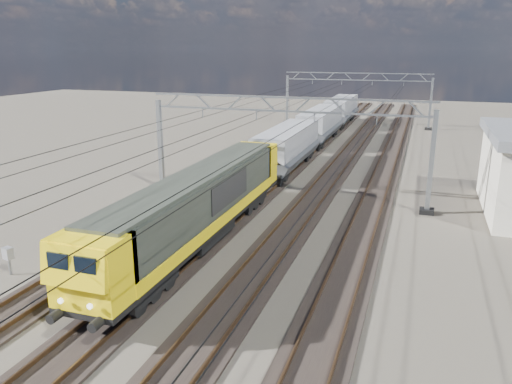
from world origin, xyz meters
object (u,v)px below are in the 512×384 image
(catenary_gantry_mid, at_px, (284,144))
(hopper_wagon_third, at_px, (341,109))
(trackside_cabinet, at_px, (8,254))
(hopper_wagon_lead, at_px, (287,145))
(locomotive, at_px, (200,203))
(catenary_gantry_far, at_px, (356,97))
(hopper_wagon_mid, at_px, (321,123))

(catenary_gantry_mid, bearing_deg, hopper_wagon_third, 93.12)
(trackside_cabinet, bearing_deg, catenary_gantry_mid, 74.45)
(hopper_wagon_lead, relative_size, trackside_cabinet, 9.59)
(catenary_gantry_mid, relative_size, locomotive, 0.94)
(catenary_gantry_far, xyz_separation_m, hopper_wagon_mid, (-2.00, -13.55, -1.67))
(hopper_wagon_third, bearing_deg, catenary_gantry_mid, -86.88)
(catenary_gantry_mid, relative_size, hopper_wagon_third, 1.53)
(catenary_gantry_far, distance_m, hopper_wagon_mid, 13.80)
(locomotive, distance_m, hopper_wagon_lead, 17.70)
(catenary_gantry_mid, xyz_separation_m, trackside_cabinet, (-8.88, -15.66, -2.87))
(catenary_gantry_far, xyz_separation_m, hopper_wagon_lead, (-2.00, -27.75, -1.67))
(hopper_wagon_mid, bearing_deg, catenary_gantry_far, 81.60)
(locomotive, distance_m, trackside_cabinet, 9.36)
(hopper_wagon_third, bearing_deg, locomotive, -90.00)
(catenary_gantry_far, xyz_separation_m, hopper_wagon_third, (-2.00, 0.65, -1.67))
(hopper_wagon_lead, bearing_deg, locomotive, -90.00)
(hopper_wagon_third, distance_m, trackside_cabinet, 52.78)
(hopper_wagon_lead, distance_m, hopper_wagon_third, 28.40)
(catenary_gantry_far, bearing_deg, hopper_wagon_third, 161.95)
(hopper_wagon_mid, bearing_deg, hopper_wagon_lead, -90.00)
(catenary_gantry_far, distance_m, trackside_cabinet, 52.50)
(hopper_wagon_lead, height_order, hopper_wagon_mid, same)
(locomotive, xyz_separation_m, hopper_wagon_mid, (-0.00, 31.90, -0.09))
(hopper_wagon_third, xyz_separation_m, trackside_cabinet, (-6.88, -52.31, -1.20))
(locomotive, height_order, hopper_wagon_lead, locomotive)
(catenary_gantry_far, distance_m, locomotive, 45.51)
(catenary_gantry_far, height_order, hopper_wagon_mid, catenary_gantry_far)
(catenary_gantry_mid, bearing_deg, hopper_wagon_mid, 95.09)
(catenary_gantry_mid, height_order, hopper_wagon_mid, catenary_gantry_mid)
(hopper_wagon_lead, relative_size, hopper_wagon_mid, 1.00)
(catenary_gantry_mid, distance_m, catenary_gantry_far, 36.00)
(hopper_wagon_lead, bearing_deg, trackside_cabinet, -106.04)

